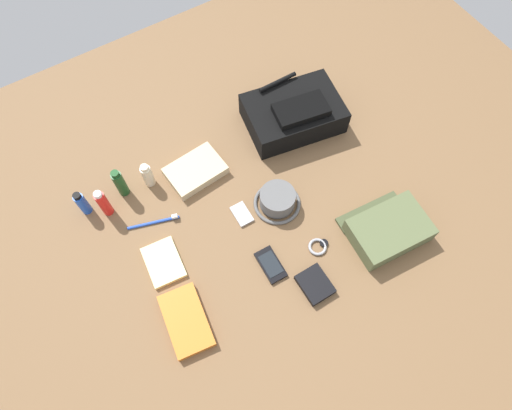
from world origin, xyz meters
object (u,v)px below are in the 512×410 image
Objects in this scene: cell_phone at (271,265)px; wallet at (315,284)px; paperback_novel at (186,321)px; bucket_hat at (277,200)px; sunscreen_spray at (104,203)px; media_player at (242,214)px; toothbrush at (156,222)px; lotion_bottle at (148,175)px; shampoo_bottle at (120,183)px; deodorant_spray at (82,203)px; folded_towel at (195,171)px; backpack at (294,113)px; toiletry_pouch at (388,229)px; notepad at (164,262)px; wristwatch at (318,246)px.

cell_phone is 1.10× the size of wallet.
bucket_hat is at bearing 23.08° from paperback_novel.
sunscreen_spray reaches higher than paperback_novel.
media_player is 0.29m from toothbrush.
toothbrush is (-0.05, -0.15, -0.04)m from lotion_bottle.
toothbrush is (0.04, -0.17, -0.06)m from shampoo_bottle.
lotion_bottle is 0.89× the size of cell_phone.
wallet is at bearing -15.74° from paperback_novel.
cell_phone is 0.21m from media_player.
bucket_hat is at bearing -29.59° from deodorant_spray.
folded_towel reaches higher than media_player.
deodorant_spray is at bearing 175.61° from backpack.
sunscreen_spray and shampoo_bottle have the same top height.
toiletry_pouch is 0.78m from toothbrush.
lotion_bottle is (-0.59, 0.60, 0.02)m from toiletry_pouch.
sunscreen_spray is 1.56× the size of media_player.
lotion_bottle is 0.99× the size of wallet.
backpack is 0.43m from folded_towel.
folded_towel reaches higher than wallet.
wristwatch is at bearing -19.10° from notepad.
deodorant_spray is (-0.58, 0.33, 0.02)m from bucket_hat.
notepad reaches higher than media_player.
folded_towel is at bearing 103.08° from wallet.
sunscreen_spray is 0.74m from wristwatch.
deodorant_spray is at bearing 137.46° from toothbrush.
deodorant_spray is 0.40m from folded_towel.
sunscreen_spray is 0.34m from folded_towel.
backpack is 0.68m from shampoo_bottle.
lotion_bottle reaches higher than toothbrush.
sunscreen_spray is at bearing 96.32° from paperback_novel.
media_player is at bearing 33.96° from paperback_novel.
paperback_novel is 0.21m from notepad.
shampoo_bottle is 0.59m from cell_phone.
wristwatch is at bearing -41.45° from deodorant_spray.
toothbrush reaches higher than wristwatch.
wallet is at bearing -54.42° from toothbrush.
toiletry_pouch is 0.31m from wallet.
backpack reaches higher than deodorant_spray.
lotion_bottle is (-0.58, 0.05, -0.01)m from backpack.
deodorant_spray is 0.26m from toothbrush.
bucket_hat is 1.10× the size of notepad.
sunscreen_spray is (-0.77, 0.57, 0.03)m from toiletry_pouch.
paperback_novel is 0.36m from toothbrush.
bucket_hat is at bearing 4.58° from notepad.
notepad is (-0.31, -0.02, 0.00)m from media_player.
sunscreen_spray reaches higher than deodorant_spray.
bucket_hat is at bearing 51.77° from cell_phone.
notepad is (-0.47, 0.22, 0.00)m from wristwatch.
folded_towel is at bearing -4.19° from sunscreen_spray.
deodorant_spray is at bearing 146.40° from media_player.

